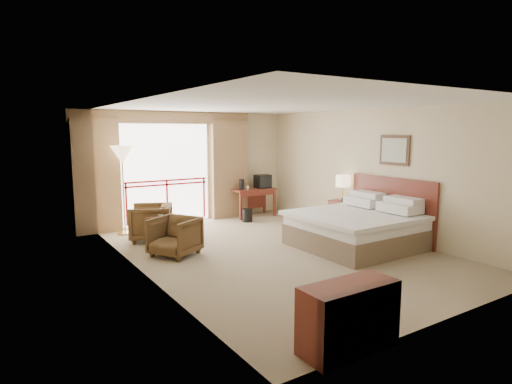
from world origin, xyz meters
TOP-DOWN VIEW (x-y plane):
  - floor at (0.00, 0.00)m, footprint 7.00×7.00m
  - ceiling at (0.00, 0.00)m, footprint 7.00×7.00m
  - wall_back at (0.00, 3.50)m, footprint 5.00×0.00m
  - wall_front at (0.00, -3.50)m, footprint 5.00×0.00m
  - wall_left at (-2.50, 0.00)m, footprint 0.00×7.00m
  - wall_right at (2.50, 0.00)m, footprint 0.00×7.00m
  - balcony_door at (-0.80, 3.48)m, footprint 2.40×0.00m
  - balcony_railing at (-0.80, 3.46)m, footprint 2.09×0.03m
  - curtain_left at (-2.45, 3.35)m, footprint 1.00×0.26m
  - curtain_right at (0.85, 3.35)m, footprint 1.00×0.26m
  - valance at (-0.80, 3.38)m, footprint 4.40×0.22m
  - hvac_vent at (1.30, 3.47)m, footprint 0.50×0.04m
  - bed at (1.50, -0.60)m, footprint 2.13×2.06m
  - headboard at (2.46, -0.60)m, footprint 0.06×2.10m
  - framed_art at (2.47, -0.60)m, footprint 0.04×0.72m
  - nightstand at (2.32, 0.62)m, footprint 0.47×0.56m
  - table_lamp at (2.32, 0.67)m, footprint 0.32×0.32m
  - phone at (2.27, 0.47)m, footprint 0.20×0.16m
  - desk at (1.41, 3.08)m, footprint 1.13×0.55m
  - tv at (1.71, 3.02)m, footprint 0.39×0.31m
  - coffee_maker at (1.06, 3.03)m, footprint 0.15×0.15m
  - cup at (1.21, 2.98)m, footprint 0.08×0.08m
  - wastebasket at (0.93, 2.55)m, footprint 0.27×0.27m
  - armchair_far at (-1.70, 2.07)m, footprint 1.09×1.08m
  - armchair_near at (-1.70, 0.76)m, footprint 1.05×1.04m
  - side_table at (-1.70, 1.66)m, footprint 0.53×0.53m
  - book at (-1.70, 1.66)m, footprint 0.22×0.25m
  - floor_lamp at (-1.99, 2.91)m, footprint 0.49×0.49m
  - dresser at (-1.50, -3.39)m, footprint 1.06×0.45m

SIDE VIEW (x-z plane):
  - floor at x=0.00m, z-range 0.00..0.00m
  - armchair_far at x=-1.70m, z-range -0.37..0.37m
  - armchair_near at x=-1.70m, z-range -0.35..0.35m
  - wastebasket at x=0.93m, z-range 0.00..0.32m
  - nightstand at x=2.32m, z-range 0.00..0.67m
  - dresser at x=-1.50m, z-range 0.00..0.70m
  - bed at x=1.50m, z-range -0.11..0.86m
  - side_table at x=-1.70m, z-range 0.11..0.69m
  - desk at x=1.41m, z-range 0.21..0.95m
  - book at x=-1.70m, z-range 0.58..0.60m
  - headboard at x=2.46m, z-range 0.00..1.30m
  - phone at x=2.27m, z-range 0.67..0.76m
  - cup at x=1.21m, z-range 0.74..0.83m
  - balcony_railing at x=-0.80m, z-range 0.30..1.32m
  - coffee_maker at x=1.06m, z-range 0.74..1.01m
  - tv at x=1.71m, z-range 0.74..1.09m
  - table_lamp at x=2.32m, z-range 0.82..1.38m
  - balcony_door at x=-0.80m, z-range 0.00..2.40m
  - curtain_left at x=-2.45m, z-range 0.00..2.50m
  - curtain_right at x=0.85m, z-range 0.00..2.50m
  - wall_left at x=-2.50m, z-range -2.15..4.85m
  - wall_right at x=2.50m, z-range -2.15..4.85m
  - wall_back at x=0.00m, z-range -1.15..3.85m
  - wall_front at x=0.00m, z-range -1.15..3.85m
  - floor_lamp at x=-1.99m, z-range 0.69..2.62m
  - framed_art at x=2.47m, z-range 1.55..2.15m
  - hvac_vent at x=1.30m, z-range 2.10..2.60m
  - valance at x=-0.80m, z-range 2.41..2.69m
  - ceiling at x=0.00m, z-range 2.70..2.70m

